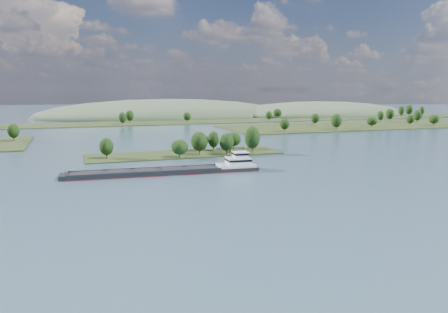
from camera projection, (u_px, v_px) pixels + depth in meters
name	position (u px, v px, depth m)	size (l,w,h in m)	color
ground	(223.00, 176.00, 170.85)	(1800.00, 1800.00, 0.00)	#364D5D
tree_island	(200.00, 147.00, 227.40)	(100.00, 31.40, 15.28)	#253216
right_bank	(389.00, 124.00, 414.79)	(320.00, 90.00, 14.97)	#253216
back_shoreline	(138.00, 123.00, 434.19)	(900.00, 60.00, 15.45)	#253216
hill_east	(319.00, 115.00, 583.08)	(260.00, 140.00, 36.00)	#44563B
hill_west	(167.00, 117.00, 544.51)	(320.00, 160.00, 44.00)	#44563B
cargo_barge	(177.00, 170.00, 175.80)	(78.85, 14.76, 10.60)	black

